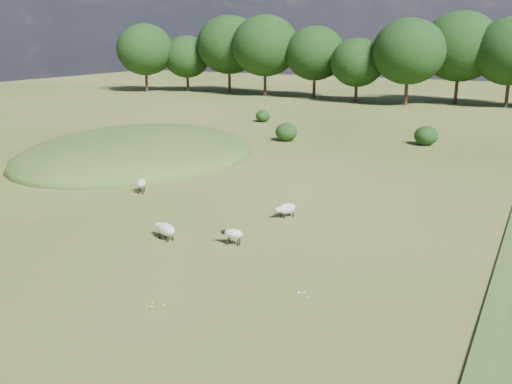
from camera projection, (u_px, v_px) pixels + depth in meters
ground at (330, 152)px, 43.61m from camera, size 160.00×160.00×0.00m
mound at (138, 156)px, 42.13m from camera, size 16.00×20.00×4.00m
treeline at (421, 52)px, 72.62m from camera, size 96.28×14.66×11.70m
shrubs at (336, 130)px, 49.37m from camera, size 19.31×10.57×1.58m
sheep_1 at (141, 183)px, 32.18m from camera, size 0.91×1.18×0.83m
sheep_3 at (233, 234)px, 24.20m from camera, size 1.02×0.54×0.72m
sheep_5 at (286, 209)px, 27.89m from camera, size 0.93×1.27×0.71m
sheep_6 at (165, 229)px, 24.88m from camera, size 1.36×0.89×0.75m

